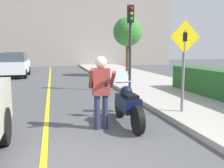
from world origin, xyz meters
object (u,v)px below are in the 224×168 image
at_px(traffic_light, 130,31).
at_px(parked_car_grey, 17,61).
at_px(parked_car_white, 14,65).
at_px(street_tree, 128,32).
at_px(motorcycle, 128,105).
at_px(person_biker, 101,85).
at_px(crossing_sign, 184,57).

xyz_separation_m(traffic_light, parked_car_grey, (-6.54, 13.26, -1.86)).
bearing_deg(parked_car_white, street_tree, -11.23).
xyz_separation_m(motorcycle, parked_car_white, (-4.44, 12.60, 0.34)).
bearing_deg(person_biker, crossing_sign, 13.62).
bearing_deg(parked_car_grey, motorcycle, -74.65).
height_order(traffic_light, parked_car_grey, traffic_light).
xyz_separation_m(street_tree, parked_car_grey, (-8.32, 7.03, -2.26)).
height_order(person_biker, crossing_sign, crossing_sign).
bearing_deg(parked_car_white, traffic_light, -52.24).
height_order(motorcycle, crossing_sign, crossing_sign).
height_order(traffic_light, street_tree, street_tree).
xyz_separation_m(crossing_sign, street_tree, (1.61, 10.67, 1.42)).
height_order(parked_car_white, parked_car_grey, same).
relative_size(street_tree, parked_car_white, 0.95).
xyz_separation_m(motorcycle, traffic_light, (1.58, 4.82, 2.20)).
height_order(motorcycle, person_biker, person_biker).
xyz_separation_m(motorcycle, street_tree, (3.36, 11.05, 2.60)).
distance_m(traffic_light, parked_car_grey, 14.90).
bearing_deg(parked_car_grey, traffic_light, -63.73).
distance_m(crossing_sign, parked_car_grey, 18.95).
relative_size(traffic_light, street_tree, 0.92).
relative_size(person_biker, parked_car_white, 0.42).
bearing_deg(parked_car_white, motorcycle, -70.58).
distance_m(street_tree, parked_car_grey, 11.12).
bearing_deg(crossing_sign, parked_car_grey, 110.75).
xyz_separation_m(person_biker, street_tree, (4.09, 11.27, 2.02)).
relative_size(traffic_light, parked_car_white, 0.88).
bearing_deg(parked_car_white, crossing_sign, -63.15).
relative_size(motorcycle, parked_car_white, 0.52).
xyz_separation_m(person_biker, traffic_light, (2.31, 5.04, 1.63)).
xyz_separation_m(traffic_light, parked_car_white, (-6.02, 7.78, -1.86)).
xyz_separation_m(person_biker, parked_car_grey, (-4.23, 18.30, -0.23)).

